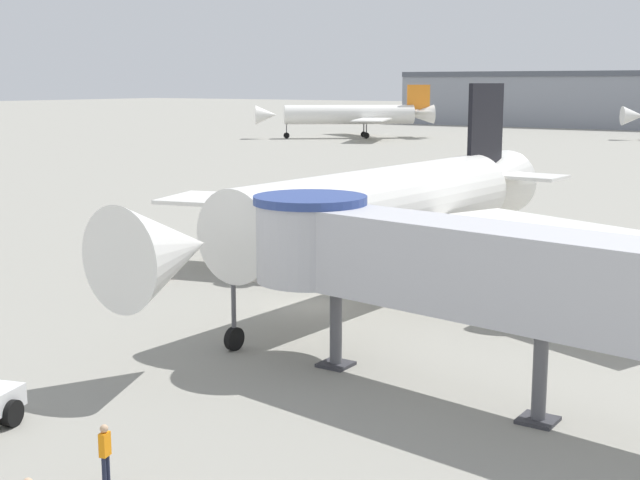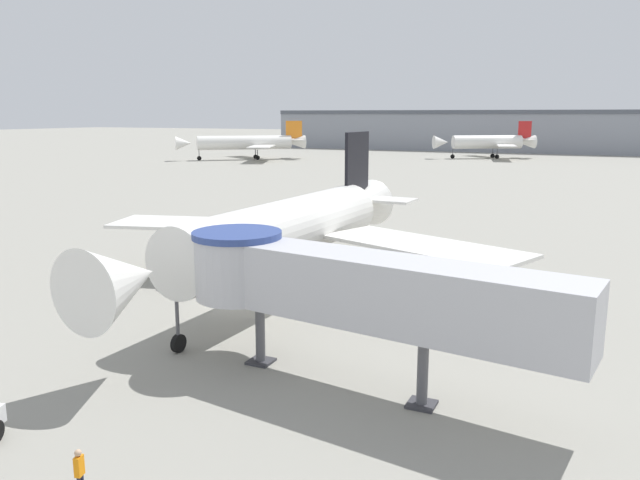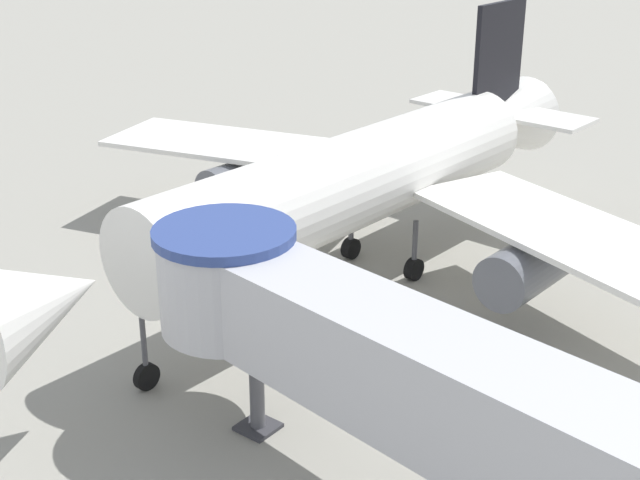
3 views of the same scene
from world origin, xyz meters
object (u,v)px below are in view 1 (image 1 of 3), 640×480
jet_bridge (435,262)px  ground_crew_wing_walker (105,450)px  background_jet_orange_tail (353,115)px  traffic_cone_port_wing (165,272)px  traffic_cone_starboard_wing (607,340)px  main_airplane (385,209)px

jet_bridge → ground_crew_wing_walker: (-3.73, -10.74, -3.45)m
ground_crew_wing_walker → background_jet_orange_tail: bearing=-165.2°
traffic_cone_port_wing → background_jet_orange_tail: bearing=117.2°
jet_bridge → traffic_cone_starboard_wing: jet_bridge is taller
jet_bridge → ground_crew_wing_walker: 11.88m
background_jet_orange_tail → main_airplane: bearing=-7.7°
main_airplane → ground_crew_wing_walker: 21.96m
ground_crew_wing_walker → traffic_cone_port_wing: bearing=-154.4°
traffic_cone_port_wing → background_jet_orange_tail: (-54.64, 106.48, 3.87)m
main_airplane → jet_bridge: main_airplane is taller
jet_bridge → traffic_cone_port_wing: 21.09m
ground_crew_wing_walker → background_jet_orange_tail: (-70.15, 124.86, 3.33)m
main_airplane → traffic_cone_starboard_wing: size_ratio=44.05×
traffic_cone_port_wing → main_airplane: bearing=14.4°
traffic_cone_starboard_wing → ground_crew_wing_walker: ground_crew_wing_walker is taller
main_airplane → traffic_cone_starboard_wing: bearing=-9.3°
main_airplane → traffic_cone_port_wing: main_airplane is taller
main_airplane → jet_bridge: (7.90, -10.57, 0.16)m
main_airplane → jet_bridge: size_ratio=1.68×
traffic_cone_starboard_wing → traffic_cone_port_wing: (-22.55, -0.54, 0.08)m
jet_bridge → traffic_cone_starboard_wing: 9.71m
main_airplane → traffic_cone_starboard_wing: main_airplane is taller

